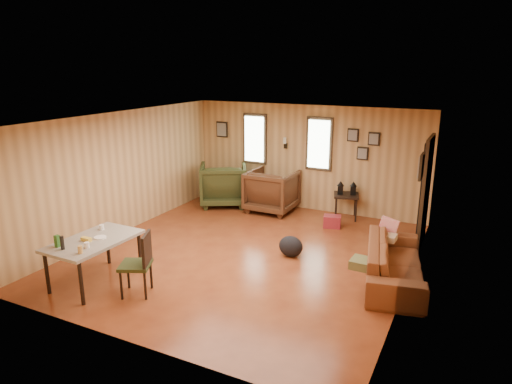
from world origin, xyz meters
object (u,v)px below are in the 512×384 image
Objects in this scene: side_table at (346,193)px; end_table at (241,187)px; recliner_green at (223,182)px; recliner_brown at (272,189)px; dining_table at (93,244)px; sofa at (395,256)px.

end_table is at bearing -179.69° from side_table.
recliner_green is at bearing -136.72° from end_table.
recliner_brown is at bearing -171.08° from side_table.
end_table is 0.83× the size of side_table.
recliner_green reaches higher than dining_table.
recliner_brown is 1.52× the size of end_table.
recliner_green is 0.46m from end_table.
end_table is (-4.09, 2.58, -0.02)m from sofa.
end_table is 2.60m from side_table.
recliner_brown is 4.55m from dining_table.
recliner_brown is 1.26× the size of side_table.
end_table is at bearing -14.11° from recliner_brown.
recliner_brown is at bearing 41.93° from sofa.
side_table is at bearing 156.77° from recliner_green.
recliner_brown is 0.98m from end_table.
recliner_brown is at bearing 78.89° from dining_table.
dining_table is (-0.03, -4.69, 0.26)m from end_table.
dining_table is at bearing 105.55° from sofa.
dining_table is at bearing 78.18° from recliner_brown.
side_table reaches higher than sofa.
sofa is 4.96m from recliner_green.
side_table is at bearing 0.31° from end_table.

